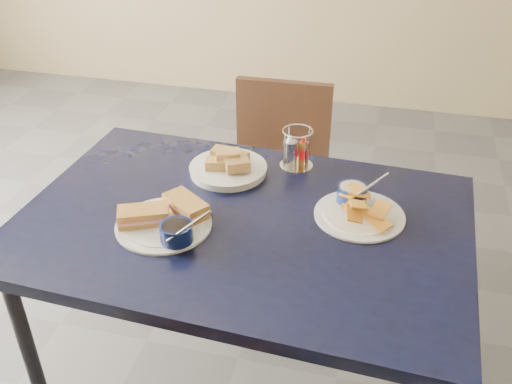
% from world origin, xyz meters
% --- Properties ---
extents(ground, '(6.00, 6.00, 0.00)m').
position_xyz_m(ground, '(0.00, 0.00, 0.00)').
color(ground, '#4A4A4E').
rests_on(ground, ground).
extents(dining_table, '(1.32, 0.91, 0.75)m').
position_xyz_m(dining_table, '(0.06, -0.13, 0.69)').
color(dining_table, black).
rests_on(dining_table, ground).
extents(chair_far, '(0.41, 0.39, 0.84)m').
position_xyz_m(chair_far, '(0.01, 0.62, 0.48)').
color(chair_far, black).
rests_on(chair_far, ground).
extents(sandwich_plate, '(0.30, 0.27, 0.12)m').
position_xyz_m(sandwich_plate, '(-0.14, -0.22, 0.77)').
color(sandwich_plate, white).
rests_on(sandwich_plate, dining_table).
extents(plantain_plate, '(0.26, 0.26, 0.12)m').
position_xyz_m(plantain_plate, '(0.38, -0.01, 0.77)').
color(plantain_plate, white).
rests_on(plantain_plate, dining_table).
extents(bread_basket, '(0.25, 0.25, 0.08)m').
position_xyz_m(bread_basket, '(-0.05, 0.11, 0.77)').
color(bread_basket, white).
rests_on(bread_basket, dining_table).
extents(condiment_caddy, '(0.11, 0.11, 0.14)m').
position_xyz_m(condiment_caddy, '(0.15, 0.21, 0.81)').
color(condiment_caddy, silver).
rests_on(condiment_caddy, dining_table).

